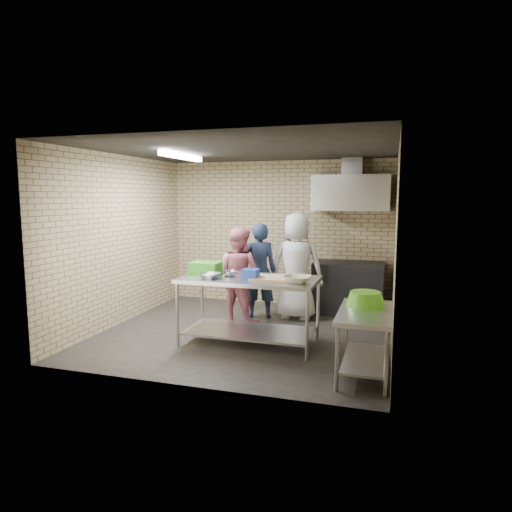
# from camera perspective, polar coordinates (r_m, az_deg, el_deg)

# --- Properties ---
(floor) EXTENTS (4.20, 4.20, 0.00)m
(floor) POSITION_cam_1_polar(r_m,az_deg,el_deg) (6.90, -1.30, -9.69)
(floor) COLOR black
(floor) RESTS_ON ground
(ceiling) EXTENTS (4.20, 4.20, 0.00)m
(ceiling) POSITION_cam_1_polar(r_m,az_deg,el_deg) (6.62, -1.37, 13.23)
(ceiling) COLOR black
(ceiling) RESTS_ON ground
(back_wall) EXTENTS (4.20, 0.06, 2.70)m
(back_wall) POSITION_cam_1_polar(r_m,az_deg,el_deg) (8.54, 2.88, 2.87)
(back_wall) COLOR #9E8962
(back_wall) RESTS_ON ground
(front_wall) EXTENTS (4.20, 0.06, 2.70)m
(front_wall) POSITION_cam_1_polar(r_m,az_deg,el_deg) (4.78, -8.86, -0.88)
(front_wall) COLOR #9E8962
(front_wall) RESTS_ON ground
(left_wall) EXTENTS (0.06, 4.00, 2.70)m
(left_wall) POSITION_cam_1_polar(r_m,az_deg,el_deg) (7.55, -16.67, 1.95)
(left_wall) COLOR #9E8962
(left_wall) RESTS_ON ground
(right_wall) EXTENTS (0.06, 4.00, 2.70)m
(right_wall) POSITION_cam_1_polar(r_m,az_deg,el_deg) (6.29, 17.15, 0.88)
(right_wall) COLOR #9E8962
(right_wall) RESTS_ON ground
(prep_table) EXTENTS (1.88, 0.94, 0.94)m
(prep_table) POSITION_cam_1_polar(r_m,az_deg,el_deg) (6.29, -0.86, -6.95)
(prep_table) COLOR #AEB0B5
(prep_table) RESTS_ON floor
(side_counter) EXTENTS (0.60, 1.20, 0.75)m
(side_counter) POSITION_cam_1_polar(r_m,az_deg,el_deg) (5.43, 13.54, -10.58)
(side_counter) COLOR silver
(side_counter) RESTS_ON floor
(stove) EXTENTS (1.20, 0.70, 0.90)m
(stove) POSITION_cam_1_polar(r_m,az_deg,el_deg) (8.10, 11.56, -3.97)
(stove) COLOR black
(stove) RESTS_ON floor
(range_hood) EXTENTS (1.30, 0.60, 0.60)m
(range_hood) POSITION_cam_1_polar(r_m,az_deg,el_deg) (7.99, 11.90, 7.79)
(range_hood) COLOR silver
(range_hood) RESTS_ON back_wall
(hood_duct) EXTENTS (0.35, 0.30, 0.30)m
(hood_duct) POSITION_cam_1_polar(r_m,az_deg,el_deg) (8.15, 12.09, 10.94)
(hood_duct) COLOR #A5A8AD
(hood_duct) RESTS_ON back_wall
(wall_shelf) EXTENTS (0.80, 0.20, 0.04)m
(wall_shelf) POSITION_cam_1_polar(r_m,az_deg,el_deg) (8.16, 14.10, 6.45)
(wall_shelf) COLOR #3F2B19
(wall_shelf) RESTS_ON back_wall
(fluorescent_fixture) EXTENTS (0.10, 1.25, 0.08)m
(fluorescent_fixture) POSITION_cam_1_polar(r_m,az_deg,el_deg) (6.99, -9.36, 12.34)
(fluorescent_fixture) COLOR white
(fluorescent_fixture) RESTS_ON ceiling
(green_crate) EXTENTS (0.42, 0.31, 0.17)m
(green_crate) POSITION_cam_1_polar(r_m,az_deg,el_deg) (6.53, -6.41, -1.51)
(green_crate) COLOR #2C931B
(green_crate) RESTS_ON prep_table
(blue_tub) EXTENTS (0.21, 0.21, 0.14)m
(blue_tub) POSITION_cam_1_polar(r_m,az_deg,el_deg) (6.07, -0.71, -2.30)
(blue_tub) COLOR #183DB4
(blue_tub) RESTS_ON prep_table
(cutting_board) EXTENTS (0.57, 0.44, 0.03)m
(cutting_board) POSITION_cam_1_polar(r_m,az_deg,el_deg) (6.07, 2.22, -2.80)
(cutting_board) COLOR tan
(cutting_board) RESTS_ON prep_table
(mixing_bowl_a) EXTENTS (0.33, 0.33, 0.07)m
(mixing_bowl_a) POSITION_cam_1_polar(r_m,az_deg,el_deg) (6.17, -5.87, -2.48)
(mixing_bowl_a) COLOR #ABAEB2
(mixing_bowl_a) RESTS_ON prep_table
(mixing_bowl_b) EXTENTS (0.25, 0.25, 0.07)m
(mixing_bowl_b) POSITION_cam_1_polar(r_m,az_deg,el_deg) (6.33, -3.32, -2.21)
(mixing_bowl_b) COLOR #B6B9BD
(mixing_bowl_b) RESTS_ON prep_table
(ceramic_bowl) EXTENTS (0.40, 0.40, 0.09)m
(ceramic_bowl) POSITION_cam_1_polar(r_m,az_deg,el_deg) (5.86, 5.21, -2.92)
(ceramic_bowl) COLOR beige
(ceramic_bowl) RESTS_ON prep_table
(green_basin) EXTENTS (0.46, 0.46, 0.17)m
(green_basin) POSITION_cam_1_polar(r_m,az_deg,el_deg) (5.55, 13.63, -5.26)
(green_basin) COLOR #59C626
(green_basin) RESTS_ON side_counter
(bottle_red) EXTENTS (0.07, 0.07, 0.18)m
(bottle_red) POSITION_cam_1_polar(r_m,az_deg,el_deg) (8.17, 12.36, 7.27)
(bottle_red) COLOR #B22619
(bottle_red) RESTS_ON wall_shelf
(bottle_green) EXTENTS (0.06, 0.06, 0.15)m
(bottle_green) POSITION_cam_1_polar(r_m,az_deg,el_deg) (8.15, 15.18, 7.08)
(bottle_green) COLOR green
(bottle_green) RESTS_ON wall_shelf
(man_navy) EXTENTS (0.68, 0.55, 1.61)m
(man_navy) POSITION_cam_1_polar(r_m,az_deg,el_deg) (7.59, 0.38, -1.85)
(man_navy) COLOR #141A34
(man_navy) RESTS_ON floor
(woman_pink) EXTENTS (0.87, 0.74, 1.55)m
(woman_pink) POSITION_cam_1_polar(r_m,az_deg,el_deg) (7.33, -2.23, -2.43)
(woman_pink) COLOR #D06E82
(woman_pink) RESTS_ON floor
(woman_white) EXTENTS (0.88, 0.58, 1.78)m
(woman_white) POSITION_cam_1_polar(r_m,az_deg,el_deg) (7.56, 5.14, -1.25)
(woman_white) COLOR silver
(woman_white) RESTS_ON floor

